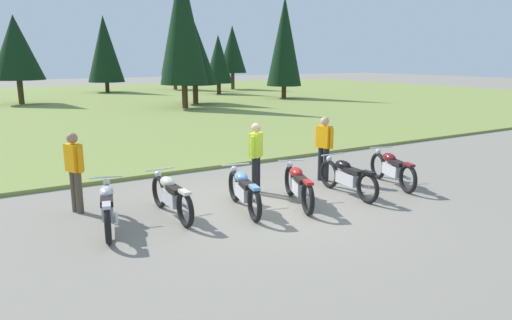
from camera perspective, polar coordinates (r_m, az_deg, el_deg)
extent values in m
plane|color=gray|center=(10.06, 1.76, -5.64)|extent=(140.00, 140.00, 0.00)
cube|color=olive|center=(34.25, -22.22, 6.37)|extent=(80.00, 44.00, 0.10)
cylinder|color=#47331E|center=(40.68, -4.60, 8.73)|extent=(0.36, 0.36, 1.04)
cone|color=black|center=(40.60, -4.67, 12.33)|extent=(2.38, 2.38, 4.08)
cylinder|color=#47331E|center=(36.24, 3.46, 8.31)|extent=(0.36, 0.36, 1.06)
cone|color=black|center=(36.17, 3.54, 14.41)|extent=(2.67, 2.67, 6.65)
cylinder|color=#47331E|center=(46.92, -9.95, 9.40)|extent=(0.36, 0.36, 1.57)
cone|color=black|center=(46.88, -10.13, 14.19)|extent=(2.63, 2.63, 6.28)
cylinder|color=#47331E|center=(35.24, -27.05, 7.41)|extent=(0.36, 0.36, 1.72)
cone|color=black|center=(35.17, -27.53, 12.22)|extent=(3.36, 3.36, 4.22)
cylinder|color=#47331E|center=(46.72, -2.89, 9.65)|extent=(0.36, 0.36, 1.73)
cone|color=black|center=(46.67, -2.93, 13.50)|extent=(2.75, 2.75, 4.55)
cylinder|color=#47331E|center=(32.02, -7.47, 7.98)|extent=(0.36, 0.36, 1.38)
cone|color=black|center=(31.93, -7.62, 13.04)|extent=(3.02, 3.02, 4.27)
cylinder|color=#47331E|center=(29.06, -8.77, 7.67)|extent=(0.36, 0.36, 1.57)
cone|color=black|center=(29.04, -9.07, 16.37)|extent=(2.90, 2.90, 7.25)
cylinder|color=#47331E|center=(44.70, -17.88, 8.50)|extent=(0.36, 0.36, 1.03)
cone|color=black|center=(44.63, -18.18, 12.90)|extent=(3.21, 3.21, 5.85)
torus|color=black|center=(9.68, -17.84, -4.82)|extent=(0.26, 0.70, 0.70)
torus|color=black|center=(8.35, -17.83, -7.58)|extent=(0.26, 0.70, 0.70)
cube|color=silver|center=(9.00, -17.86, -5.79)|extent=(0.34, 0.67, 0.28)
ellipsoid|color=#B7B7BC|center=(9.09, -17.97, -3.77)|extent=(0.36, 0.53, 0.22)
cube|color=black|center=(8.72, -17.95, -4.86)|extent=(0.33, 0.52, 0.10)
cube|color=#B7B7BC|center=(8.24, -17.99, -5.35)|extent=(0.21, 0.34, 0.06)
cylinder|color=silver|center=(9.45, -18.04, -2.04)|extent=(0.61, 0.18, 0.03)
sphere|color=silver|center=(9.60, -17.99, -2.62)|extent=(0.14, 0.14, 0.14)
cylinder|color=silver|center=(8.74, -16.89, -6.95)|extent=(0.20, 0.55, 0.07)
torus|color=black|center=(10.06, -11.86, -3.84)|extent=(0.11, 0.70, 0.70)
torus|color=black|center=(8.81, -8.74, -6.06)|extent=(0.11, 0.70, 0.70)
cube|color=silver|center=(9.41, -10.42, -4.59)|extent=(0.21, 0.64, 0.28)
ellipsoid|color=beige|center=(9.50, -10.88, -2.69)|extent=(0.27, 0.48, 0.22)
cube|color=black|center=(9.15, -9.97, -3.62)|extent=(0.23, 0.48, 0.10)
cube|color=beige|center=(8.71, -8.81, -3.94)|extent=(0.14, 0.32, 0.06)
cylinder|color=silver|center=(9.84, -11.80, -1.13)|extent=(0.62, 0.04, 0.03)
sphere|color=silver|center=(9.98, -12.00, -1.71)|extent=(0.14, 0.14, 0.14)
cylinder|color=silver|center=(9.22, -8.90, -5.53)|extent=(0.08, 0.55, 0.07)
torus|color=black|center=(10.28, -2.69, -3.22)|extent=(0.24, 0.71, 0.70)
torus|color=black|center=(9.00, -0.18, -5.49)|extent=(0.24, 0.71, 0.70)
cube|color=silver|center=(9.63, -1.52, -4.00)|extent=(0.33, 0.67, 0.28)
ellipsoid|color=#598CC6|center=(9.72, -1.85, -2.13)|extent=(0.35, 0.52, 0.22)
cube|color=black|center=(9.36, -1.13, -3.07)|extent=(0.32, 0.52, 0.10)
cube|color=#598CC6|center=(8.91, -0.19, -3.41)|extent=(0.20, 0.34, 0.06)
cylinder|color=silver|center=(10.06, -2.56, -0.57)|extent=(0.61, 0.16, 0.03)
sphere|color=silver|center=(10.21, -2.74, -1.13)|extent=(0.14, 0.14, 0.14)
cylinder|color=silver|center=(9.42, -0.16, -4.99)|extent=(0.18, 0.55, 0.07)
torus|color=black|center=(10.72, 4.21, -2.59)|extent=(0.33, 0.69, 0.70)
torus|color=black|center=(9.43, 6.41, -4.75)|extent=(0.33, 0.69, 0.70)
cube|color=silver|center=(10.06, 5.25, -3.32)|extent=(0.41, 0.67, 0.28)
ellipsoid|color=#AD1919|center=(10.15, 5.00, -1.53)|extent=(0.41, 0.54, 0.22)
cube|color=black|center=(9.79, 5.62, -2.43)|extent=(0.37, 0.53, 0.10)
cube|color=#AD1919|center=(9.33, 6.46, -2.75)|extent=(0.24, 0.35, 0.06)
cylinder|color=silver|center=(10.50, 4.40, -0.04)|extent=(0.59, 0.24, 0.03)
sphere|color=silver|center=(10.65, 4.22, -0.58)|extent=(0.14, 0.14, 0.14)
cylinder|color=silver|center=(9.85, 6.50, -4.30)|extent=(0.25, 0.54, 0.07)
torus|color=black|center=(11.47, 9.01, -1.71)|extent=(0.14, 0.70, 0.70)
torus|color=black|center=(10.42, 13.61, -3.35)|extent=(0.14, 0.70, 0.70)
cube|color=silver|center=(10.92, 11.21, -2.24)|extent=(0.23, 0.65, 0.28)
ellipsoid|color=black|center=(10.99, 10.69, -0.62)|extent=(0.29, 0.49, 0.22)
cube|color=black|center=(10.70, 12.00, -1.36)|extent=(0.25, 0.49, 0.10)
cube|color=black|center=(10.34, 13.71, -1.54)|extent=(0.16, 0.33, 0.06)
cylinder|color=silver|center=(11.28, 9.40, 0.69)|extent=(0.62, 0.07, 0.03)
sphere|color=silver|center=(11.40, 9.02, 0.16)|extent=(0.14, 0.14, 0.14)
cylinder|color=silver|center=(10.81, 12.77, -3.01)|extent=(0.10, 0.55, 0.07)
torus|color=black|center=(12.61, 14.83, -0.68)|extent=(0.29, 0.70, 0.70)
torus|color=black|center=(11.45, 18.25, -2.21)|extent=(0.29, 0.70, 0.70)
cube|color=silver|center=(12.01, 16.47, -1.18)|extent=(0.37, 0.67, 0.28)
ellipsoid|color=maroon|center=(12.10, 16.11, 0.30)|extent=(0.38, 0.53, 0.22)
cube|color=black|center=(11.78, 17.08, -0.38)|extent=(0.34, 0.52, 0.10)
cube|color=maroon|center=(11.37, 18.36, -0.55)|extent=(0.22, 0.35, 0.06)
cylinder|color=silver|center=(12.42, 15.18, 1.51)|extent=(0.60, 0.20, 0.03)
sphere|color=silver|center=(12.55, 14.88, 1.03)|extent=(0.14, 0.14, 0.14)
cylinder|color=silver|center=(11.86, 17.76, -1.93)|extent=(0.22, 0.55, 0.07)
cylinder|color=black|center=(12.14, 7.98, -0.45)|extent=(0.14, 0.14, 0.88)
cylinder|color=black|center=(12.04, 8.67, -0.58)|extent=(0.14, 0.14, 0.88)
cube|color=orange|center=(11.95, 8.43, 2.85)|extent=(0.30, 0.40, 0.56)
sphere|color=tan|center=(11.89, 8.49, 4.75)|extent=(0.22, 0.22, 0.22)
cylinder|color=orange|center=(12.09, 7.54, 2.89)|extent=(0.09, 0.09, 0.52)
cylinder|color=orange|center=(11.82, 9.33, 2.62)|extent=(0.09, 0.09, 0.52)
cylinder|color=#4C4233|center=(10.28, -21.53, -3.58)|extent=(0.14, 0.14, 0.88)
cylinder|color=#4C4233|center=(10.13, -21.01, -3.77)|extent=(0.14, 0.14, 0.88)
cube|color=orange|center=(10.04, -21.59, 0.28)|extent=(0.33, 0.41, 0.56)
sphere|color=#9E7051|center=(9.97, -21.77, 2.53)|extent=(0.22, 0.22, 0.22)
cylinder|color=orange|center=(10.24, -22.23, 0.34)|extent=(0.09, 0.09, 0.52)
cylinder|color=orange|center=(9.84, -20.90, -0.01)|extent=(0.09, 0.09, 0.52)
cylinder|color=black|center=(10.79, -0.16, -1.95)|extent=(0.14, 0.14, 0.88)
cylinder|color=black|center=(10.96, 0.17, -1.73)|extent=(0.14, 0.14, 0.88)
cube|color=#C6E52D|center=(10.72, 0.00, 1.89)|extent=(0.42, 0.40, 0.56)
sphere|color=tan|center=(10.66, 0.00, 4.01)|extent=(0.22, 0.22, 0.22)
cylinder|color=#C6E52D|center=(10.51, -0.43, 1.57)|extent=(0.09, 0.09, 0.52)
cylinder|color=#C6E52D|center=(10.94, 0.42, 1.99)|extent=(0.09, 0.09, 0.52)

